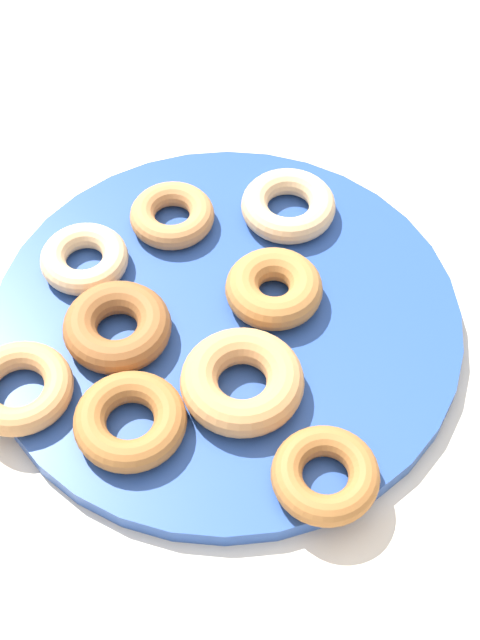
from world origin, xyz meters
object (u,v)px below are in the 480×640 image
at_px(donut_6, 288,206).
at_px(donut_0, 325,475).
at_px(donut_4, 242,381).
at_px(donut_8, 130,421).
at_px(donut_2, 172,215).
at_px(donut_5, 117,327).
at_px(donut_1, 274,289).
at_px(donut_3, 19,388).
at_px(donut_7, 84,259).
at_px(donut_plate, 226,321).

bearing_deg(donut_6, donut_0, 71.24).
xyz_separation_m(donut_4, donut_8, (0.09, -0.00, -0.00)).
distance_m(donut_2, donut_5, 0.13).
bearing_deg(donut_4, donut_1, -129.07).
height_order(donut_2, donut_6, donut_6).
distance_m(donut_2, donut_8, 0.21).
bearing_deg(donut_3, donut_2, -143.88).
bearing_deg(donut_0, donut_7, -69.16).
distance_m(donut_3, donut_4, 0.17).
distance_m(donut_6, donut_7, 0.19).
bearing_deg(donut_6, donut_4, 54.87).
bearing_deg(donut_0, donut_6, -108.76).
bearing_deg(donut_2, donut_6, 163.35).
relative_size(donut_0, donut_6, 0.94).
distance_m(donut_plate, donut_6, 0.13).
bearing_deg(donut_6, donut_plate, 41.46).
height_order(donut_0, donut_1, donut_1).
height_order(donut_1, donut_4, donut_4).
bearing_deg(donut_5, donut_plate, 171.69).
relative_size(donut_2, donut_7, 1.00).
distance_m(donut_1, donut_8, 0.17).
height_order(donut_0, donut_6, same).
bearing_deg(donut_6, donut_8, 37.80).
bearing_deg(donut_1, donut_6, -121.33).
xyz_separation_m(donut_3, donut_7, (-0.08, -0.11, -0.00)).
xyz_separation_m(donut_4, donut_5, (0.07, -0.09, -0.00)).
bearing_deg(donut_plate, donut_4, 77.33).
bearing_deg(donut_2, donut_5, 50.12).
bearing_deg(donut_4, donut_plate, -102.67).
relative_size(donut_plate, donut_4, 4.07).
height_order(donut_plate, donut_8, donut_8).
distance_m(donut_1, donut_3, 0.22).
relative_size(donut_1, donut_8, 0.95).
relative_size(donut_3, donut_8, 0.98).
relative_size(donut_plate, donut_7, 5.19).
bearing_deg(donut_3, donut_7, -128.43).
relative_size(donut_4, donut_7, 1.27).
bearing_deg(donut_1, donut_5, -5.95).
relative_size(donut_6, donut_7, 1.12).
relative_size(donut_4, donut_6, 1.13).
bearing_deg(donut_3, donut_1, -177.14).
distance_m(donut_1, donut_2, 0.12).
bearing_deg(donut_2, donut_4, 86.57).
distance_m(donut_0, donut_1, 0.17).
distance_m(donut_plate, donut_7, 0.13).
relative_size(donut_4, donut_5, 1.10).
xyz_separation_m(donut_2, donut_4, (0.01, 0.19, 0.00)).
bearing_deg(donut_0, donut_2, -87.20).
height_order(donut_2, donut_7, same).
relative_size(donut_plate, donut_3, 4.68).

